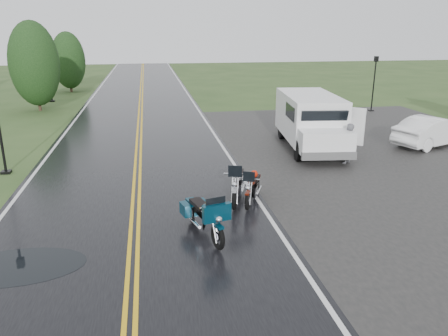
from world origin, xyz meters
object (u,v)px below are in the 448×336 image
sedan_white (433,132)px  motorcycle_teal (218,227)px  person_at_van (348,144)px  motorcycle_red (248,194)px  lamp_post_far_left (49,71)px  lamp_post_far_right (374,84)px  van_white (300,132)px  motorcycle_silver (235,191)px

sedan_white → motorcycle_teal: bearing=105.0°
person_at_van → motorcycle_red: bearing=-0.3°
lamp_post_far_left → lamp_post_far_right: (21.57, -7.79, -0.44)m
van_white → person_at_van: 1.94m
motorcycle_red → person_at_van: person_at_van is taller
motorcycle_red → motorcycle_silver: size_ratio=0.87×
motorcycle_teal → lamp_post_far_right: 21.48m
motorcycle_red → motorcycle_silver: (-0.39, 0.08, 0.09)m
van_white → sedan_white: 7.03m
motorcycle_teal → lamp_post_far_right: size_ratio=0.63×
sedan_white → lamp_post_far_left: size_ratio=0.93×
motorcycle_silver → lamp_post_far_right: (12.11, 14.73, 1.13)m
motorcycle_red → sedan_white: bearing=54.7°
motorcycle_teal → lamp_post_far_left: 26.35m
motorcycle_silver → sedan_white: (10.49, 5.93, 0.02)m
motorcycle_red → lamp_post_far_right: (11.72, 14.81, 1.22)m
motorcycle_red → van_white: van_white is taller
motorcycle_red → motorcycle_silver: bearing=-168.1°
motorcycle_teal → lamp_post_far_left: size_ratio=0.50×
person_at_van → lamp_post_far_right: (6.72, 10.76, 0.98)m
motorcycle_red → lamp_post_far_left: bearing=137.5°
person_at_van → sedan_white: 5.47m
motorcycle_teal → sedan_white: sedan_white is taller
motorcycle_silver → sedan_white: 12.05m
van_white → lamp_post_far_left: 22.18m
lamp_post_far_left → lamp_post_far_right: size_ratio=1.25×
person_at_van → lamp_post_far_left: lamp_post_far_left is taller
motorcycle_teal → sedan_white: (11.37, 8.27, 0.02)m
motorcycle_red → lamp_post_far_right: size_ratio=0.54×
motorcycle_red → sedan_white: (10.11, 6.01, 0.11)m
van_white → lamp_post_far_right: bearing=56.6°
lamp_post_far_left → motorcycle_teal: bearing=-70.9°
motorcycle_red → sedan_white: 11.76m
person_at_van → motorcycle_teal: bearing=5.9°
van_white → lamp_post_far_left: size_ratio=1.39×
motorcycle_teal → sedan_white: size_ratio=0.54×
person_at_van → lamp_post_far_left: 23.81m
motorcycle_teal → lamp_post_far_right: (12.99, 17.07, 1.13)m
motorcycle_teal → sedan_white: bearing=20.6°
motorcycle_silver → person_at_van: bearing=53.1°
person_at_van → lamp_post_far_right: 12.73m
motorcycle_silver → sedan_white: bearing=46.2°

